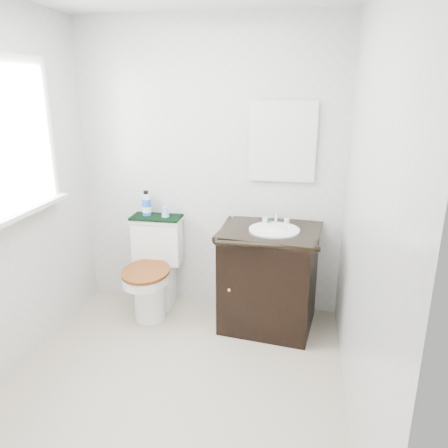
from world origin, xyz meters
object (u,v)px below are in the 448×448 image
(toilet, at_px, (154,272))
(trash_bin, at_px, (256,301))
(cup, at_px, (165,212))
(mouthwash_bottle, at_px, (146,204))
(vanity, at_px, (269,275))

(toilet, xyz_separation_m, trash_bin, (0.87, 0.01, -0.19))
(trash_bin, bearing_deg, cup, 171.74)
(cup, bearing_deg, trash_bin, -8.26)
(mouthwash_bottle, bearing_deg, vanity, -11.02)
(trash_bin, xyz_separation_m, mouthwash_bottle, (-0.96, 0.14, 0.75))
(toilet, height_order, mouthwash_bottle, mouthwash_bottle)
(vanity, xyz_separation_m, trash_bin, (-0.11, 0.07, -0.27))
(cup, bearing_deg, vanity, -11.68)
(toilet, xyz_separation_m, mouthwash_bottle, (-0.09, 0.14, 0.56))
(vanity, height_order, trash_bin, vanity)
(trash_bin, bearing_deg, vanity, -33.61)
(mouthwash_bottle, bearing_deg, toilet, -58.33)
(vanity, relative_size, trash_bin, 2.92)
(vanity, distance_m, mouthwash_bottle, 1.19)
(vanity, bearing_deg, mouthwash_bottle, 168.98)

